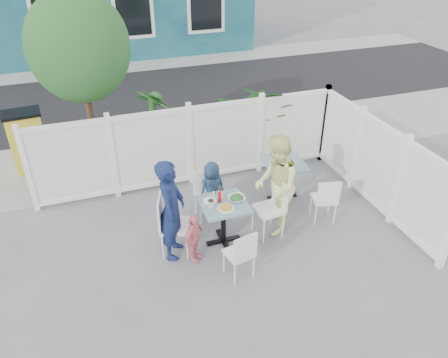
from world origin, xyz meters
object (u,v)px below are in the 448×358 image
object	(u,v)px
chair_left	(169,221)
boy	(212,189)
chair_right	(273,203)
spare_table	(284,171)
utility_cabinet	(28,143)
main_table	(223,212)
toddler	(194,238)
man	(171,210)
chair_near	(242,252)
woman	(276,186)
chair_back	(206,191)

from	to	relation	value
chair_left	boy	bearing A→B (deg)	146.45
chair_right	boy	distance (m)	1.14
spare_table	chair_right	world-z (taller)	chair_right
chair_right	boy	bearing A→B (deg)	37.55
utility_cabinet	boy	size ratio (longest dim) A/B	1.19
spare_table	main_table	bearing A→B (deg)	-149.75
utility_cabinet	main_table	size ratio (longest dim) A/B	1.60
spare_table	chair_right	size ratio (longest dim) A/B	0.82
main_table	spare_table	world-z (taller)	main_table
toddler	chair_left	bearing A→B (deg)	88.93
chair_right	man	bearing A→B (deg)	83.98
utility_cabinet	chair_right	distance (m)	5.23
chair_near	woman	size ratio (longest dim) A/B	0.48
main_table	utility_cabinet	bearing A→B (deg)	129.89
spare_table	man	distance (m)	2.46
chair_right	woman	world-z (taller)	woman
main_table	boy	bearing A→B (deg)	84.51
chair_near	boy	distance (m)	1.68
chair_back	woman	bearing A→B (deg)	140.16
man	utility_cabinet	bearing A→B (deg)	54.63
main_table	spare_table	xyz separation A→B (m)	(1.47, 0.86, -0.01)
chair_left	woman	xyz separation A→B (m)	(1.77, -0.02, 0.27)
boy	chair_back	bearing A→B (deg)	-19.76
chair_left	woman	bearing A→B (deg)	107.18
chair_left	spare_table	bearing A→B (deg)	126.51
woman	spare_table	bearing A→B (deg)	165.10
main_table	spare_table	size ratio (longest dim) A/B	0.95
utility_cabinet	main_table	distance (m)	4.63
main_table	chair_back	world-z (taller)	chair_back
chair_left	boy	xyz separation A→B (m)	(0.94, 0.75, -0.08)
main_table	woman	bearing A→B (deg)	3.01
chair_left	chair_right	bearing A→B (deg)	105.03
chair_right	chair_back	world-z (taller)	chair_right
utility_cabinet	chair_near	bearing A→B (deg)	-61.10
chair_left	man	bearing A→B (deg)	49.51
chair_near	toddler	world-z (taller)	chair_near
main_table	chair_right	xyz separation A→B (m)	(0.86, -0.02, -0.02)
chair_near	woman	xyz separation A→B (m)	(0.93, 0.90, 0.38)
boy	chair_left	bearing A→B (deg)	22.21
main_table	chair_right	size ratio (longest dim) A/B	0.77
chair_back	chair_right	bearing A→B (deg)	136.27
utility_cabinet	spare_table	world-z (taller)	utility_cabinet
chair_right	man	xyz separation A→B (m)	(-1.68, 0.02, 0.25)
boy	man	bearing A→B (deg)	25.70
utility_cabinet	chair_left	xyz separation A→B (m)	(2.11, -3.49, -0.02)
main_table	toddler	world-z (taller)	toddler
main_table	man	size ratio (longest dim) A/B	0.46
man	boy	world-z (taller)	man
chair_left	utility_cabinet	bearing A→B (deg)	-131.17
main_table	toddler	bearing A→B (deg)	-155.54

